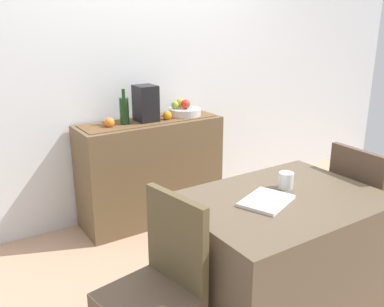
{
  "coord_description": "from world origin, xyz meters",
  "views": [
    {
      "loc": [
        -1.63,
        -2.08,
        1.67
      ],
      "look_at": [
        -0.05,
        0.34,
        0.74
      ],
      "focal_mm": 39.41,
      "sensor_mm": 36.0,
      "label": 1
    }
  ],
  "objects_px": {
    "open_book": "(266,201)",
    "chair_by_corner": "(364,235)",
    "sideboard_console": "(151,171)",
    "wine_bottle": "(124,111)",
    "dining_table": "(278,257)",
    "coffee_maker": "(146,104)",
    "coffee_cup": "(286,180)",
    "fruit_bowl": "(185,112)"
  },
  "relations": [
    {
      "from": "fruit_bowl",
      "to": "wine_bottle",
      "type": "relative_size",
      "value": 0.97
    },
    {
      "from": "chair_by_corner",
      "to": "open_book",
      "type": "bearing_deg",
      "value": 179.91
    },
    {
      "from": "open_book",
      "to": "dining_table",
      "type": "bearing_deg",
      "value": -22.88
    },
    {
      "from": "wine_bottle",
      "to": "coffee_cup",
      "type": "xyz_separation_m",
      "value": [
        0.35,
        -1.41,
        -0.19
      ]
    },
    {
      "from": "coffee_maker",
      "to": "coffee_cup",
      "type": "bearing_deg",
      "value": -83.41
    },
    {
      "from": "dining_table",
      "to": "open_book",
      "type": "height_order",
      "value": "open_book"
    },
    {
      "from": "fruit_bowl",
      "to": "coffee_maker",
      "type": "xyz_separation_m",
      "value": [
        -0.37,
        0.0,
        0.11
      ]
    },
    {
      "from": "open_book",
      "to": "wine_bottle",
      "type": "bearing_deg",
      "value": 72.84
    },
    {
      "from": "open_book",
      "to": "chair_by_corner",
      "type": "bearing_deg",
      "value": -21.89
    },
    {
      "from": "sideboard_console",
      "to": "fruit_bowl",
      "type": "relative_size",
      "value": 4.38
    },
    {
      "from": "chair_by_corner",
      "to": "dining_table",
      "type": "bearing_deg",
      "value": -179.96
    },
    {
      "from": "dining_table",
      "to": "wine_bottle",
      "type": "bearing_deg",
      "value": 98.84
    },
    {
      "from": "dining_table",
      "to": "coffee_maker",
      "type": "bearing_deg",
      "value": 91.72
    },
    {
      "from": "sideboard_console",
      "to": "dining_table",
      "type": "bearing_deg",
      "value": -89.36
    },
    {
      "from": "fruit_bowl",
      "to": "dining_table",
      "type": "bearing_deg",
      "value": -102.19
    },
    {
      "from": "dining_table",
      "to": "chair_by_corner",
      "type": "bearing_deg",
      "value": 0.04
    },
    {
      "from": "fruit_bowl",
      "to": "wine_bottle",
      "type": "xyz_separation_m",
      "value": [
        -0.56,
        0.0,
        0.08
      ]
    },
    {
      "from": "sideboard_console",
      "to": "wine_bottle",
      "type": "bearing_deg",
      "value": 180.0
    },
    {
      "from": "coffee_cup",
      "to": "chair_by_corner",
      "type": "relative_size",
      "value": 0.1
    },
    {
      "from": "wine_bottle",
      "to": "coffee_maker",
      "type": "relative_size",
      "value": 0.96
    },
    {
      "from": "dining_table",
      "to": "chair_by_corner",
      "type": "relative_size",
      "value": 1.22
    },
    {
      "from": "fruit_bowl",
      "to": "coffee_maker",
      "type": "height_order",
      "value": "coffee_maker"
    },
    {
      "from": "wine_bottle",
      "to": "coffee_maker",
      "type": "xyz_separation_m",
      "value": [
        0.19,
        0.0,
        0.04
      ]
    },
    {
      "from": "open_book",
      "to": "chair_by_corner",
      "type": "relative_size",
      "value": 0.31
    },
    {
      "from": "sideboard_console",
      "to": "chair_by_corner",
      "type": "relative_size",
      "value": 1.33
    },
    {
      "from": "coffee_maker",
      "to": "chair_by_corner",
      "type": "height_order",
      "value": "coffee_maker"
    },
    {
      "from": "fruit_bowl",
      "to": "coffee_cup",
      "type": "relative_size",
      "value": 2.95
    },
    {
      "from": "open_book",
      "to": "coffee_cup",
      "type": "height_order",
      "value": "coffee_cup"
    },
    {
      "from": "coffee_cup",
      "to": "fruit_bowl",
      "type": "bearing_deg",
      "value": 81.66
    },
    {
      "from": "open_book",
      "to": "chair_by_corner",
      "type": "height_order",
      "value": "chair_by_corner"
    },
    {
      "from": "fruit_bowl",
      "to": "chair_by_corner",
      "type": "relative_size",
      "value": 0.3
    },
    {
      "from": "sideboard_console",
      "to": "dining_table",
      "type": "distance_m",
      "value": 1.51
    },
    {
      "from": "sideboard_console",
      "to": "chair_by_corner",
      "type": "bearing_deg",
      "value": -61.09
    },
    {
      "from": "coffee_maker",
      "to": "coffee_cup",
      "type": "xyz_separation_m",
      "value": [
        0.16,
        -1.41,
        -0.23
      ]
    },
    {
      "from": "fruit_bowl",
      "to": "open_book",
      "type": "distance_m",
      "value": 1.57
    },
    {
      "from": "dining_table",
      "to": "coffee_cup",
      "type": "xyz_separation_m",
      "value": [
        0.12,
        0.09,
        0.42
      ]
    },
    {
      "from": "coffee_maker",
      "to": "dining_table",
      "type": "bearing_deg",
      "value": -88.28
    },
    {
      "from": "open_book",
      "to": "coffee_cup",
      "type": "distance_m",
      "value": 0.25
    },
    {
      "from": "coffee_maker",
      "to": "fruit_bowl",
      "type": "bearing_deg",
      "value": 0.0
    },
    {
      "from": "sideboard_console",
      "to": "wine_bottle",
      "type": "height_order",
      "value": "wine_bottle"
    },
    {
      "from": "sideboard_console",
      "to": "dining_table",
      "type": "xyz_separation_m",
      "value": [
        0.02,
        -1.51,
        -0.06
      ]
    },
    {
      "from": "sideboard_console",
      "to": "dining_table",
      "type": "relative_size",
      "value": 1.09
    }
  ]
}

